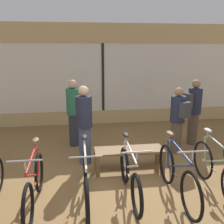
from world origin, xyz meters
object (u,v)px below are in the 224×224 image
customer_near_rack (178,119)px  customer_near_bench (73,112)px  bicycle_left (34,185)px  bicycle_center_right (177,176)px  customer_mid_floor (194,110)px  bicycle_right (217,170)px  customer_by_window (84,124)px  bicycle_center (130,176)px  bicycle_center_left (86,181)px  display_bench (129,153)px

customer_near_rack → customer_near_bench: 2.56m
bicycle_left → customer_near_rack: (3.02, 1.75, 0.47)m
bicycle_center_right → customer_mid_floor: customer_mid_floor is taller
bicycle_right → bicycle_left: bearing=-179.3°
bicycle_left → customer_near_rack: size_ratio=1.07×
customer_by_window → customer_mid_floor: customer_by_window is taller
bicycle_right → customer_near_bench: bearing=134.6°
customer_near_rack → bicycle_center_right: bearing=-111.5°
bicycle_left → customer_near_bench: customer_near_bench is taller
bicycle_center → customer_near_rack: bearing=48.2°
bicycle_center_left → bicycle_center: size_ratio=1.04×
bicycle_center → customer_mid_floor: (2.09, 2.14, 0.54)m
bicycle_center → display_bench: bicycle_center is taller
customer_mid_floor → customer_near_rack: bearing=-141.5°
bicycle_center_left → customer_near_rack: (2.21, 1.73, 0.47)m
customer_near_rack → bicycle_left: bearing=-149.9°
bicycle_center_left → customer_mid_floor: size_ratio=1.03×
display_bench → bicycle_right: bearing=-36.0°
display_bench → customer_near_bench: bearing=126.4°
bicycle_center_left → bicycle_center_right: bearing=-2.5°
display_bench → customer_near_bench: customer_near_bench is taller
bicycle_center → display_bench: size_ratio=1.19×
bicycle_right → customer_by_window: customer_by_window is taller
bicycle_left → bicycle_center: bicycle_left is taller
customer_near_rack → customer_mid_floor: customer_mid_floor is taller
bicycle_center → bicycle_right: (1.52, -0.06, 0.04)m
bicycle_center → customer_mid_floor: 3.04m
bicycle_center_left → bicycle_right: size_ratio=0.99×
bicycle_left → customer_near_rack: 3.52m
bicycle_left → customer_by_window: customer_by_window is taller
bicycle_right → customer_mid_floor: bearing=75.5°
display_bench → customer_near_bench: 1.97m
bicycle_right → customer_by_window: size_ratio=1.02×
customer_near_rack → bicycle_center: bearing=-131.8°
bicycle_left → bicycle_center_right: (2.31, -0.04, 0.02)m
bicycle_left → bicycle_center_left: bearing=1.4°
bicycle_center → bicycle_center_right: size_ratio=0.94×
bicycle_left → bicycle_right: (3.06, 0.04, 0.03)m
customer_near_rack → customer_near_bench: (-2.43, 0.79, 0.05)m
bicycle_left → display_bench: 1.99m
customer_mid_floor → customer_by_window: bearing=-164.7°
bicycle_left → bicycle_center_left: size_ratio=0.98×
display_bench → customer_by_window: customer_by_window is taller
customer_by_window → customer_near_rack: bearing=7.4°
bicycle_left → customer_near_bench: size_ratio=1.00×
bicycle_center_left → customer_by_window: 1.54m
bicycle_center → customer_near_bench: size_ratio=0.98×
bicycle_center_left → bicycle_right: bearing=0.4°
bicycle_right → customer_near_rack: 1.77m
bicycle_center_right → bicycle_right: size_ratio=1.02×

